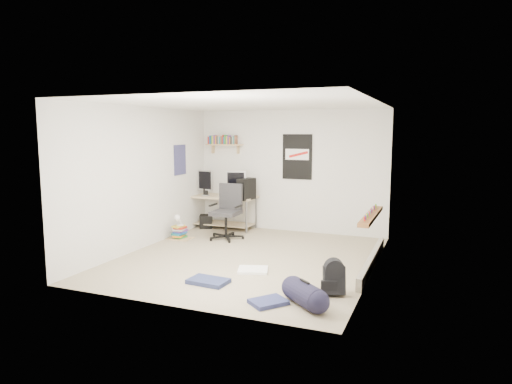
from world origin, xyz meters
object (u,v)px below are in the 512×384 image
at_px(backpack, 334,280).
at_px(duffel_bag, 305,294).
at_px(desk, 222,211).
at_px(book_stack, 180,231).
at_px(office_chair, 226,214).

bearing_deg(backpack, duffel_bag, -139.48).
bearing_deg(duffel_bag, desk, 170.29).
xyz_separation_m(desk, backpack, (3.11, -3.11, -0.16)).
distance_m(desk, book_stack, 1.25).
xyz_separation_m(desk, office_chair, (0.51, -0.86, 0.12)).
xyz_separation_m(duffel_bag, book_stack, (-3.18, 2.39, 0.01)).
height_order(backpack, book_stack, backpack).
height_order(duffel_bag, book_stack, duffel_bag).
height_order(office_chair, duffel_bag, office_chair).
bearing_deg(book_stack, office_chair, 21.30).
bearing_deg(desk, backpack, -39.44).
height_order(office_chair, book_stack, office_chair).
bearing_deg(office_chair, backpack, -41.13).
bearing_deg(book_stack, desk, 74.90).
relative_size(desk, backpack, 4.18).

